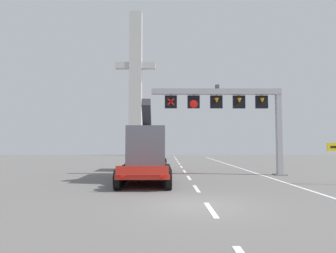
% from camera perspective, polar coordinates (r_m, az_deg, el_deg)
% --- Properties ---
extents(ground, '(112.00, 112.00, 0.00)m').
position_cam_1_polar(ground, '(12.09, 5.87, -14.88)').
color(ground, slate).
extents(lane_markings, '(0.20, 54.43, 0.01)m').
position_cam_1_polar(lane_markings, '(31.83, 2.59, -7.78)').
color(lane_markings, silver).
rests_on(lane_markings, ground).
extents(edge_line_right, '(0.20, 63.00, 0.01)m').
position_cam_1_polar(edge_line_right, '(25.04, 17.19, -8.80)').
color(edge_line_right, silver).
rests_on(edge_line_right, ground).
extents(overhead_lane_gantry, '(10.53, 0.90, 7.13)m').
position_cam_1_polar(overhead_lane_gantry, '(24.05, 12.41, 3.99)').
color(overhead_lane_gantry, '#9EA0A5').
rests_on(overhead_lane_gantry, ground).
extents(heavy_haul_truck_red, '(3.23, 14.10, 5.30)m').
position_cam_1_polar(heavy_haul_truck_red, '(23.11, -3.75, -4.48)').
color(heavy_haul_truck_red, red).
rests_on(heavy_haul_truck_red, ground).
extents(bridge_pylon_distant, '(9.00, 2.00, 32.67)m').
position_cam_1_polar(bridge_pylon_distant, '(68.07, -6.29, 8.69)').
color(bridge_pylon_distant, '#B7B7B2').
rests_on(bridge_pylon_distant, ground).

